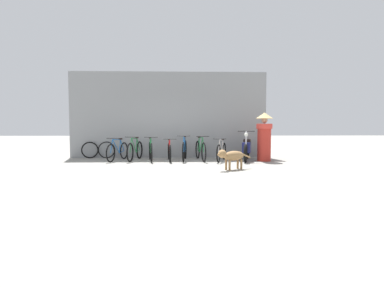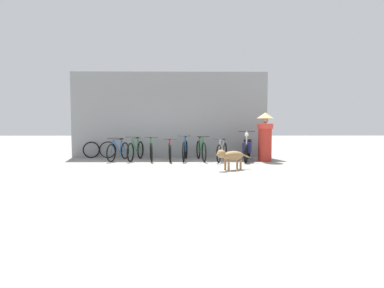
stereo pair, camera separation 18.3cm
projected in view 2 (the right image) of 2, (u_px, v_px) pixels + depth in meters
ground_plane at (163, 168)px, 8.75m from camera, size 60.00×60.00×0.00m
shop_wall_back at (170, 115)px, 11.77m from camera, size 7.66×0.20×3.35m
bicycle_0 at (118, 151)px, 10.75m from camera, size 0.54×1.64×0.83m
bicycle_1 at (136, 150)px, 10.84m from camera, size 0.46×1.74×0.87m
bicycle_2 at (151, 151)px, 10.63m from camera, size 0.46×1.65×0.87m
bicycle_3 at (170, 152)px, 10.63m from camera, size 0.46×1.62×0.80m
bicycle_4 at (185, 150)px, 10.78m from camera, size 0.46×1.74×0.91m
bicycle_5 at (201, 150)px, 10.81m from camera, size 0.46×1.77×0.89m
bicycle_6 at (222, 152)px, 10.62m from camera, size 0.63×1.65×0.81m
motorcycle at (247, 149)px, 10.69m from camera, size 0.69×1.90×1.08m
stray_dog at (231, 156)px, 8.43m from camera, size 1.07×0.73×0.59m
person_in_robes at (265, 135)px, 10.52m from camera, size 0.60×0.60×1.71m
spare_tire_left at (91, 150)px, 11.56m from camera, size 0.62×0.24×0.64m
spare_tire_right at (108, 150)px, 11.57m from camera, size 0.64×0.15×0.64m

